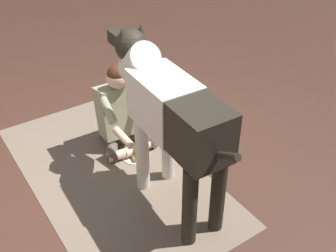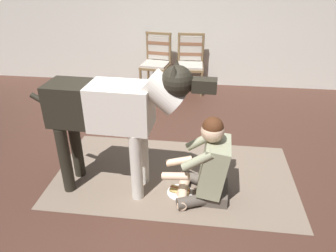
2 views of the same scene
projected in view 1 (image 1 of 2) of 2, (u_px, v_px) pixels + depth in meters
The scene contains 5 objects.
ground_plane at pixel (140, 166), 3.92m from camera, with size 14.63×14.63×0.00m, color #442A20.
area_rug at pixel (113, 173), 3.83m from camera, with size 2.57×1.41×0.01m, color #756454.
person_sitting_on_floor at pixel (121, 113), 4.01m from camera, with size 0.65×0.58×0.88m.
large_dog at pixel (169, 111), 3.10m from camera, with size 1.72×0.41×1.35m.
hot_dog_on_plate at pixel (135, 155), 4.02m from camera, with size 0.26×0.26×0.06m.
Camera 1 is at (-2.64, 1.46, 2.55)m, focal length 44.01 mm.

